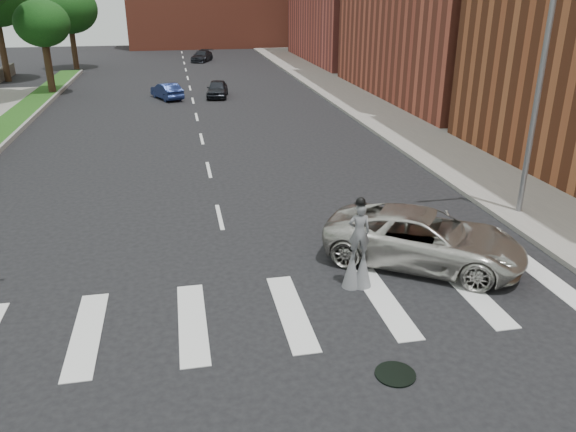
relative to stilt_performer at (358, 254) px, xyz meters
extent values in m
plane|color=black|center=(-3.38, -1.98, -1.03)|extent=(160.00, 160.00, 0.00)
cube|color=gray|center=(-13.83, 18.02, -0.89)|extent=(0.20, 60.00, 0.28)
cube|color=gray|center=(9.12, 23.02, -0.94)|extent=(5.00, 90.00, 0.18)
cylinder|color=black|center=(-0.38, -3.98, -1.01)|extent=(0.90, 0.90, 0.04)
cylinder|color=slate|center=(7.62, 4.02, 3.47)|extent=(0.20, 0.20, 9.00)
cylinder|color=#312013|center=(0.16, -0.02, -0.59)|extent=(0.07, 0.07, 0.87)
cylinder|color=#312013|center=(-0.16, 0.02, -0.59)|extent=(0.07, 0.07, 0.87)
cone|color=slate|center=(0.16, -0.02, -0.48)|extent=(0.52, 0.52, 1.09)
cone|color=slate|center=(-0.16, 0.02, -0.48)|extent=(0.52, 0.52, 1.09)
imported|color=slate|center=(0.00, 0.00, 0.66)|extent=(0.65, 0.48, 1.64)
sphere|color=black|center=(0.00, 0.00, 1.55)|extent=(0.26, 0.26, 0.26)
cylinder|color=black|center=(0.00, 0.00, 1.50)|extent=(0.34, 0.34, 0.02)
cube|color=gold|center=(0.02, 0.14, 1.12)|extent=(0.22, 0.05, 0.10)
imported|color=#B7B4AC|center=(2.44, 1.02, -0.20)|extent=(6.50, 5.61, 1.66)
imported|color=black|center=(-1.40, 31.17, -0.38)|extent=(2.07, 4.00, 1.30)
imported|color=navy|center=(-5.29, 31.08, -0.41)|extent=(2.62, 3.96, 1.23)
imported|color=black|center=(-1.25, 55.12, -0.40)|extent=(3.10, 4.64, 1.25)
cylinder|color=#312013|center=(-19.64, 43.12, 1.93)|extent=(0.56, 0.56, 5.91)
cylinder|color=#312013|center=(-14.31, 34.84, 1.18)|extent=(0.56, 0.56, 4.41)
ellipsoid|color=#0F3311|center=(-14.31, 34.84, 4.43)|extent=(4.16, 4.16, 3.54)
cylinder|color=#312013|center=(-14.73, 50.91, 1.26)|extent=(0.56, 0.56, 4.58)
ellipsoid|color=#0F3311|center=(-14.73, 50.91, 4.99)|extent=(5.77, 5.77, 4.91)
camera|label=1|loc=(-4.67, -13.42, 6.83)|focal=35.00mm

